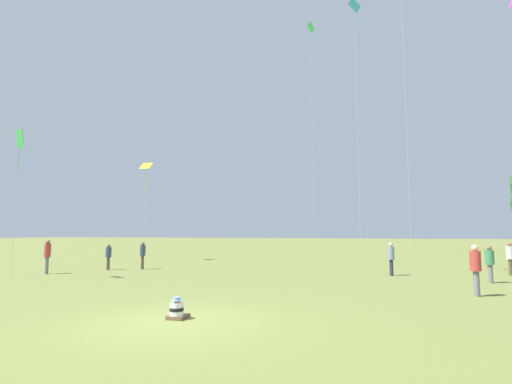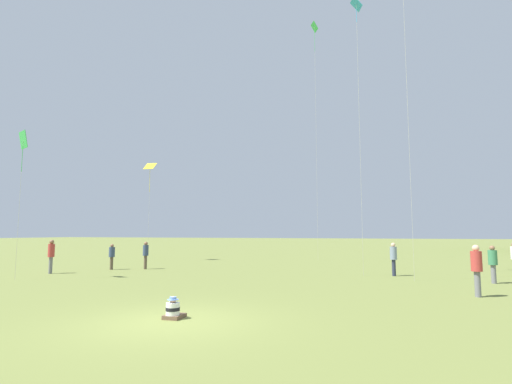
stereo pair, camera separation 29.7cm
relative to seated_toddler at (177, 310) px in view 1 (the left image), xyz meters
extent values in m
plane|color=olive|center=(0.13, -0.35, -0.22)|extent=(300.00, 300.00, 0.00)
cube|color=brown|center=(0.00, 0.07, -0.17)|extent=(0.46, 0.56, 0.10)
cylinder|color=white|center=(0.00, -0.03, 0.03)|extent=(0.36, 0.36, 0.31)
cylinder|color=black|center=(0.00, -0.03, 0.03)|extent=(0.37, 0.37, 0.09)
sphere|color=tan|center=(0.00, -0.03, 0.26)|extent=(0.17, 0.17, 0.17)
cylinder|color=#6B8ED1|center=(0.00, -0.03, 0.27)|extent=(0.29, 0.29, 0.01)
cylinder|color=#6B8ED1|center=(0.00, -0.03, 0.30)|extent=(0.17, 0.17, 0.08)
cylinder|color=brown|center=(-9.03, 11.71, 0.18)|extent=(0.25, 0.25, 0.81)
cylinder|color=#334260|center=(-9.03, 11.71, 0.91)|extent=(0.46, 0.46, 0.64)
sphere|color=brown|center=(-9.03, 11.71, 1.32)|extent=(0.22, 0.22, 0.22)
cylinder|color=slate|center=(9.40, 10.89, 0.18)|extent=(0.21, 0.21, 0.80)
cylinder|color=#387A51|center=(9.40, 10.89, 0.90)|extent=(0.39, 0.39, 0.64)
sphere|color=brown|center=(9.40, 10.89, 1.31)|extent=(0.22, 0.22, 0.22)
cylinder|color=brown|center=(11.15, 14.82, 0.20)|extent=(0.24, 0.24, 0.83)
cylinder|color=silver|center=(11.15, 14.82, 0.94)|extent=(0.45, 0.45, 0.66)
sphere|color=brown|center=(11.15, 14.82, 1.37)|extent=(0.23, 0.23, 0.23)
cylinder|color=brown|center=(-10.75, 10.75, 0.15)|extent=(0.26, 0.26, 0.75)
cylinder|color=#334260|center=(-10.75, 10.75, 0.82)|extent=(0.47, 0.47, 0.59)
sphere|color=brown|center=(-10.75, 10.75, 1.21)|extent=(0.20, 0.20, 0.20)
cylinder|color=#282D42|center=(5.27, 12.66, 0.19)|extent=(0.26, 0.26, 0.83)
cylinder|color=gray|center=(5.27, 12.66, 0.93)|extent=(0.46, 0.46, 0.65)
sphere|color=#DBAD89|center=(5.27, 12.66, 1.36)|extent=(0.22, 0.22, 0.22)
cylinder|color=slate|center=(-12.28, 7.72, 0.22)|extent=(0.23, 0.23, 0.89)
cylinder|color=#B23833|center=(-12.28, 7.72, 1.02)|extent=(0.42, 0.42, 0.70)
sphere|color=brown|center=(-12.28, 7.72, 1.48)|extent=(0.24, 0.24, 0.24)
cylinder|color=slate|center=(8.05, 6.53, 0.22)|extent=(0.26, 0.26, 0.87)
cylinder|color=#B23833|center=(8.05, 6.53, 1.00)|extent=(0.47, 0.47, 0.69)
sphere|color=#DBAD89|center=(8.05, 6.53, 1.44)|extent=(0.24, 0.24, 0.24)
cube|color=green|center=(-0.64, 23.29, 19.62)|extent=(0.74, 0.87, 0.69)
cylinder|color=green|center=(-0.64, 23.29, 18.37)|extent=(0.02, 0.02, 1.95)
cylinder|color=#BCB7A8|center=(-0.64, 23.29, 9.70)|extent=(0.01, 0.01, 19.83)
cube|color=yellow|center=(-13.08, 17.81, 7.31)|extent=(0.93, 0.76, 0.58)
cylinder|color=yellow|center=(-13.08, 17.81, 6.12)|extent=(0.02, 0.02, 1.78)
cylinder|color=#BCB7A8|center=(-13.08, 17.81, 3.55)|extent=(0.01, 0.01, 7.53)
cube|color=#339EDB|center=(3.79, 12.23, 14.51)|extent=(0.72, 0.85, 0.56)
cylinder|color=#339EDB|center=(3.79, 12.23, 13.86)|extent=(0.02, 0.02, 0.80)
cylinder|color=#BCB7A8|center=(3.79, 12.23, 7.15)|extent=(0.01, 0.01, 14.73)
cylinder|color=#BCB7A8|center=(6.17, 10.80, 9.49)|extent=(0.01, 0.01, 19.42)
cube|color=green|center=(-11.37, 4.84, 6.44)|extent=(0.84, 0.49, 0.83)
cylinder|color=green|center=(-11.37, 4.84, 5.52)|extent=(0.02, 0.02, 1.26)
cylinder|color=#BCB7A8|center=(-11.37, 4.84, 3.11)|extent=(0.01, 0.01, 6.66)
camera|label=1|loc=(5.23, -9.29, 1.98)|focal=28.00mm
camera|label=2|loc=(5.51, -9.19, 1.98)|focal=28.00mm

